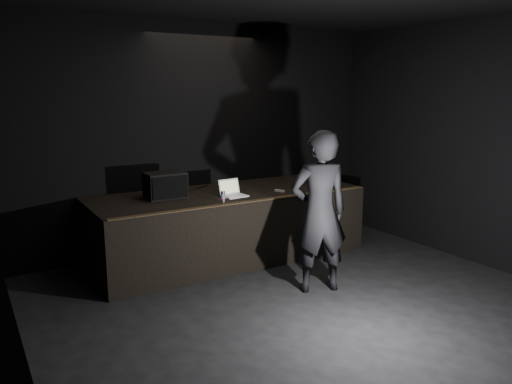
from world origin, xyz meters
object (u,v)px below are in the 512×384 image
object	(u,v)px
laptop	(232,192)
person	(319,212)
stage_riser	(228,225)
stage_monitor	(165,185)
beer_can	(223,197)

from	to	relation	value
laptop	person	bearing A→B (deg)	-78.77
stage_riser	laptop	world-z (taller)	laptop
stage_monitor	person	bearing A→B (deg)	-53.43
stage_monitor	beer_can	distance (m)	0.87
stage_riser	person	world-z (taller)	person
laptop	person	distance (m)	1.50
stage_riser	laptop	bearing A→B (deg)	-102.47
stage_monitor	person	distance (m)	2.22
laptop	stage_monitor	bearing A→B (deg)	151.27
stage_riser	beer_can	distance (m)	0.87
beer_can	person	distance (m)	1.36
stage_riser	stage_monitor	xyz separation A→B (m)	(-0.92, 0.09, 0.68)
laptop	person	xyz separation A→B (m)	(0.44, -1.43, -0.05)
stage_monitor	laptop	world-z (taller)	stage_monitor
laptop	beer_can	world-z (taller)	laptop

